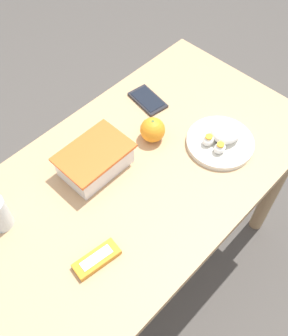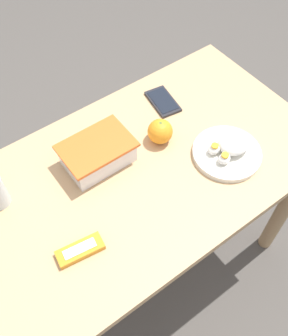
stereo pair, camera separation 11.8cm
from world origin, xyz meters
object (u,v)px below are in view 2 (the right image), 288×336
(cell_phone, at_px, (163,101))
(food_container, at_px, (98,154))
(orange_fruit, at_px, (160,131))
(rice_plate, at_px, (229,150))
(candy_bar, at_px, (80,250))

(cell_phone, bearing_deg, food_container, -165.24)
(food_container, height_order, orange_fruit, food_container)
(orange_fruit, xyz_separation_m, rice_plate, (0.14, -0.18, -0.02))
(orange_fruit, height_order, cell_phone, orange_fruit)
(rice_plate, distance_m, candy_bar, 0.55)
(orange_fruit, xyz_separation_m, candy_bar, (-0.41, -0.18, -0.03))
(rice_plate, height_order, candy_bar, rice_plate)
(food_container, distance_m, rice_plate, 0.41)
(candy_bar, relative_size, cell_phone, 0.91)
(orange_fruit, bearing_deg, cell_phone, 48.67)
(food_container, relative_size, cell_phone, 1.48)
(orange_fruit, distance_m, cell_phone, 0.17)
(orange_fruit, distance_m, candy_bar, 0.45)
(orange_fruit, distance_m, rice_plate, 0.22)
(food_container, height_order, rice_plate, food_container)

